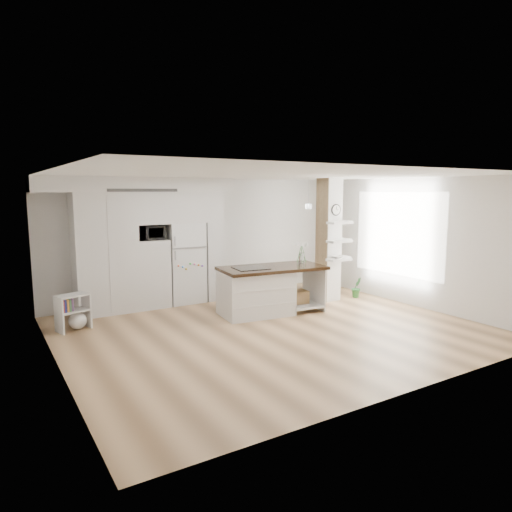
# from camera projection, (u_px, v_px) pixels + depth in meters

# --- Properties ---
(floor) EXTENTS (7.00, 6.00, 0.01)m
(floor) POSITION_uv_depth(u_px,v_px,m) (272.00, 329.00, 8.07)
(floor) COLOR tan
(floor) RESTS_ON ground
(room) EXTENTS (7.04, 6.04, 2.72)m
(room) POSITION_uv_depth(u_px,v_px,m) (273.00, 225.00, 7.81)
(room) COLOR white
(room) RESTS_ON ground
(cabinet_wall) EXTENTS (4.00, 0.71, 2.70)m
(cabinet_wall) POSITION_uv_depth(u_px,v_px,m) (142.00, 236.00, 9.36)
(cabinet_wall) COLOR silver
(cabinet_wall) RESTS_ON floor
(refrigerator) EXTENTS (0.78, 0.69, 1.75)m
(refrigerator) POSITION_uv_depth(u_px,v_px,m) (184.00, 263.00, 9.94)
(refrigerator) COLOR white
(refrigerator) RESTS_ON floor
(column) EXTENTS (0.69, 0.90, 2.70)m
(column) POSITION_uv_depth(u_px,v_px,m) (334.00, 240.00, 10.07)
(column) COLOR silver
(column) RESTS_ON floor
(window) EXTENTS (0.00, 2.40, 2.40)m
(window) POSITION_uv_depth(u_px,v_px,m) (398.00, 234.00, 9.92)
(window) COLOR white
(window) RESTS_ON room
(pendant_light) EXTENTS (0.12, 0.12, 0.10)m
(pendant_light) POSITION_uv_depth(u_px,v_px,m) (342.00, 207.00, 8.78)
(pendant_light) COLOR white
(pendant_light) RESTS_ON room
(kitchen_island) EXTENTS (2.18, 1.23, 1.51)m
(kitchen_island) POSITION_uv_depth(u_px,v_px,m) (261.00, 290.00, 9.01)
(kitchen_island) COLOR silver
(kitchen_island) RESTS_ON floor
(bookshelf) EXTENTS (0.61, 0.46, 0.64)m
(bookshelf) POSITION_uv_depth(u_px,v_px,m) (75.00, 314.00, 8.00)
(bookshelf) COLOR silver
(bookshelf) RESTS_ON floor
(floor_plant_a) EXTENTS (0.31, 0.29, 0.46)m
(floor_plant_a) POSITION_uv_depth(u_px,v_px,m) (356.00, 287.00, 10.46)
(floor_plant_a) COLOR #2F7735
(floor_plant_a) RESTS_ON floor
(floor_plant_b) EXTENTS (0.32, 0.32, 0.46)m
(floor_plant_b) POSITION_uv_depth(u_px,v_px,m) (323.00, 279.00, 11.45)
(floor_plant_b) COLOR #2F7735
(floor_plant_b) RESTS_ON floor
(microwave) EXTENTS (0.54, 0.37, 0.30)m
(microwave) POSITION_uv_depth(u_px,v_px,m) (151.00, 233.00, 9.40)
(microwave) COLOR #2D2D2D
(microwave) RESTS_ON cabinet_wall
(shelf_plant) EXTENTS (0.27, 0.23, 0.30)m
(shelf_plant) POSITION_uv_depth(u_px,v_px,m) (337.00, 231.00, 10.32)
(shelf_plant) COLOR #2F7735
(shelf_plant) RESTS_ON column
(decor_bowl) EXTENTS (0.22, 0.22, 0.05)m
(decor_bowl) POSITION_uv_depth(u_px,v_px,m) (338.00, 257.00, 9.88)
(decor_bowl) COLOR white
(decor_bowl) RESTS_ON column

